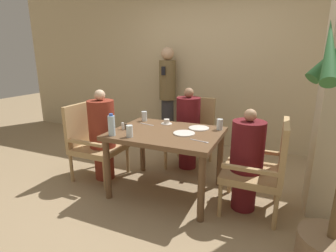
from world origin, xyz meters
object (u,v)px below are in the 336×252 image
(chair_far_side, at_px, (192,131))
(plate_main_right, at_px, (199,128))
(chair_left_side, at_px, (93,140))
(standing_host, at_px, (168,93))
(plate_main_left, at_px, (184,133))
(glass_tall_mid, at_px, (144,116))
(diner_in_left_chair, at_px, (102,134))
(chair_right_side, at_px, (262,166))
(glass_tall_far, at_px, (129,131))
(diner_in_far_chair, at_px, (188,128))
(glass_tall_near, at_px, (220,124))
(water_bottle, at_px, (112,125))
(diner_in_right_chair, at_px, (246,159))
(teacup_with_saucer, at_px, (167,122))

(chair_far_side, height_order, plate_main_right, chair_far_side)
(chair_left_side, height_order, standing_host, standing_host)
(plate_main_left, xyz_separation_m, glass_tall_mid, (-0.65, 0.32, 0.06))
(diner_in_left_chair, bearing_deg, standing_host, 84.20)
(chair_far_side, relative_size, plate_main_left, 4.10)
(chair_right_side, relative_size, glass_tall_far, 7.74)
(standing_host, bearing_deg, plate_main_left, -61.08)
(plate_main_right, bearing_deg, diner_in_far_chair, 121.33)
(plate_main_left, xyz_separation_m, glass_tall_near, (0.31, 0.30, 0.06))
(diner_in_left_chair, xyz_separation_m, glass_tall_near, (1.38, 0.30, 0.20))
(diner_in_left_chair, height_order, diner_in_far_chair, diner_in_left_chair)
(diner_in_left_chair, height_order, chair_far_side, diner_in_left_chair)
(plate_main_right, bearing_deg, chair_far_side, 114.79)
(water_bottle, bearing_deg, diner_in_left_chair, 138.55)
(diner_in_left_chair, height_order, water_bottle, diner_in_left_chair)
(diner_in_right_chair, bearing_deg, chair_far_side, 134.36)
(glass_tall_near, bearing_deg, plate_main_right, -167.71)
(chair_far_side, height_order, plate_main_left, chair_far_side)
(water_bottle, bearing_deg, chair_far_side, 69.66)
(chair_far_side, bearing_deg, plate_main_left, -76.78)
(glass_tall_far, bearing_deg, chair_left_side, 156.42)
(chair_far_side, relative_size, diner_in_right_chair, 0.90)
(chair_left_side, bearing_deg, glass_tall_far, -23.58)
(standing_host, xyz_separation_m, teacup_with_saucer, (0.57, -1.35, -0.14))
(glass_tall_far, bearing_deg, diner_in_left_chair, 151.27)
(teacup_with_saucer, bearing_deg, chair_far_side, 78.23)
(chair_right_side, height_order, plate_main_right, chair_right_side)
(chair_far_side, relative_size, water_bottle, 4.09)
(standing_host, bearing_deg, teacup_with_saucer, -66.92)
(standing_host, height_order, glass_tall_near, standing_host)
(diner_in_left_chair, bearing_deg, water_bottle, -41.45)
(glass_tall_far, bearing_deg, chair_right_side, 14.38)
(chair_far_side, relative_size, glass_tall_near, 7.74)
(chair_far_side, bearing_deg, chair_left_side, -139.03)
(plate_main_left, height_order, water_bottle, water_bottle)
(diner_in_left_chair, bearing_deg, glass_tall_far, -28.73)
(teacup_with_saucer, height_order, glass_tall_mid, glass_tall_mid)
(glass_tall_near, bearing_deg, glass_tall_far, -141.41)
(chair_far_side, bearing_deg, chair_right_side, -40.97)
(standing_host, xyz_separation_m, glass_tall_mid, (0.26, -1.32, -0.11))
(chair_left_side, bearing_deg, standing_host, 78.94)
(diner_in_far_chair, xyz_separation_m, glass_tall_mid, (-0.44, -0.42, 0.21))
(plate_main_right, bearing_deg, chair_left_side, -169.32)
(teacup_with_saucer, bearing_deg, glass_tall_far, -102.84)
(chair_left_side, height_order, water_bottle, water_bottle)
(chair_right_side, distance_m, glass_tall_mid, 1.52)
(diner_in_far_chair, relative_size, glass_tall_near, 9.14)
(chair_left_side, height_order, glass_tall_near, chair_left_side)
(glass_tall_near, xyz_separation_m, glass_tall_far, (-0.78, -0.63, 0.00))
(diner_in_far_chair, distance_m, water_bottle, 1.21)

